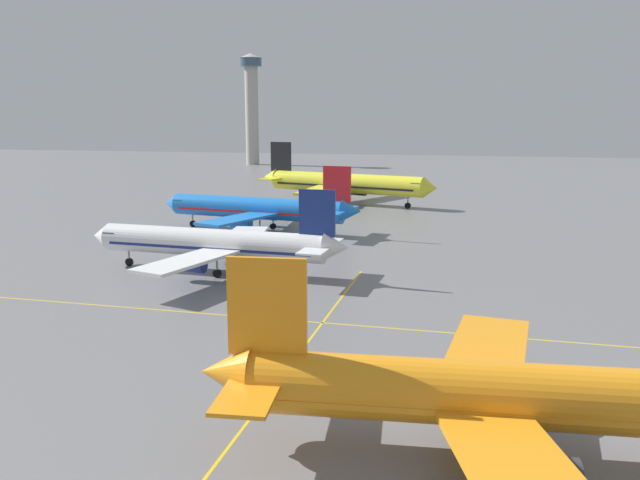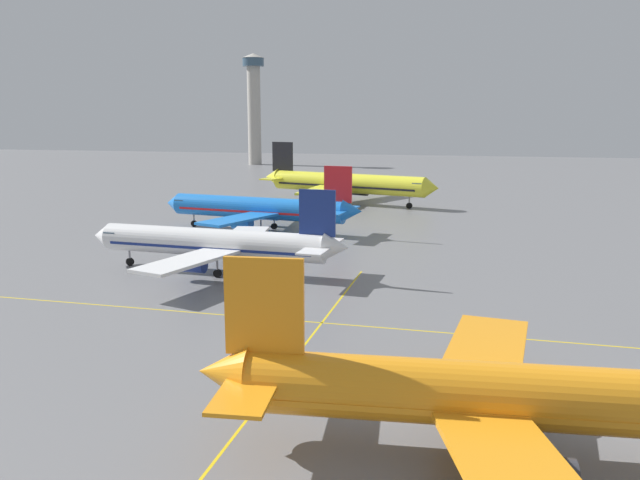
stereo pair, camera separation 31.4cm
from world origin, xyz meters
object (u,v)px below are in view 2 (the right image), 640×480
airliner_front_gate (511,397)px  airliner_far_left_stand (345,183)px  control_tower (254,102)px  airliner_second_row (215,243)px  airliner_third_row (260,208)px

airliner_front_gate → airliner_far_left_stand: airliner_far_left_stand is taller
airliner_front_gate → control_tower: bearing=113.3°
airliner_second_row → airliner_far_left_stand: 63.95m
airliner_far_left_stand → airliner_third_row: bearing=-100.2°
airliner_front_gate → airliner_third_row: size_ratio=0.98×
airliner_third_row → control_tower: size_ratio=0.82×
airliner_far_left_stand → airliner_second_row: bearing=-92.1°
airliner_second_row → airliner_third_row: (-4.18, 27.64, 0.21)m
airliner_third_row → airliner_front_gate: bearing=-60.1°
control_tower → airliner_front_gate: bearing=-66.7°
airliner_front_gate → airliner_far_left_stand: bearing=106.7°
airliner_front_gate → airliner_second_row: bearing=132.2°
airliner_third_row → control_tower: 155.14m
airliner_front_gate → airliner_third_row: (-36.33, 63.08, 0.06)m
airliner_second_row → airliner_third_row: 27.95m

